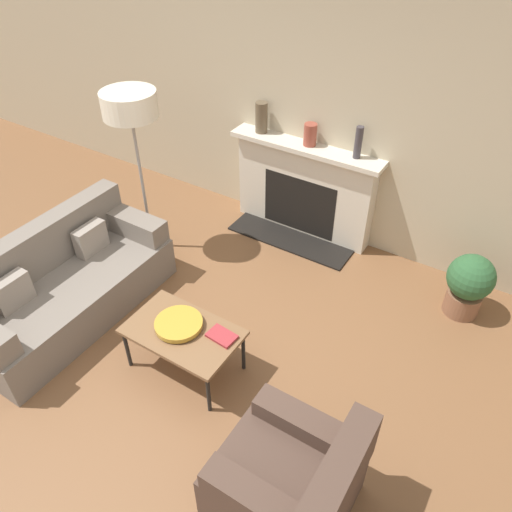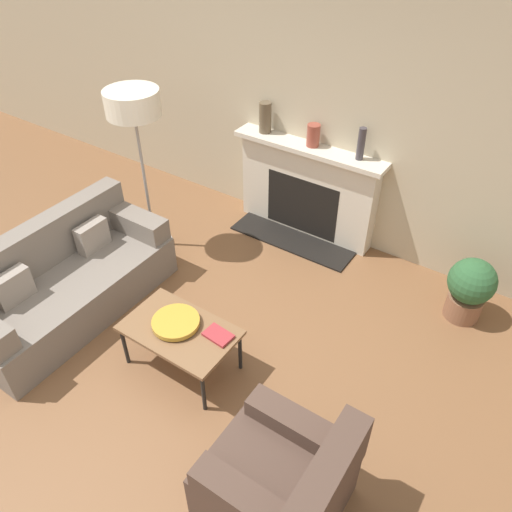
{
  "view_description": "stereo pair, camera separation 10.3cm",
  "coord_description": "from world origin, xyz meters",
  "px_view_note": "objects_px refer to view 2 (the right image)",
  "views": [
    {
      "loc": [
        2.04,
        -1.68,
        3.37
      ],
      "look_at": [
        0.11,
        1.39,
        0.45
      ],
      "focal_mm": 35.0,
      "sensor_mm": 36.0,
      "label": 1
    },
    {
      "loc": [
        2.12,
        -1.62,
        3.37
      ],
      "look_at": [
        0.11,
        1.39,
        0.45
      ],
      "focal_mm": 35.0,
      "sensor_mm": 36.0,
      "label": 2
    }
  ],
  "objects_px": {
    "couch": "(66,282)",
    "mantel_vase_center_left": "(313,135)",
    "fireplace": "(306,191)",
    "bowl": "(176,322)",
    "armchair_near": "(282,482)",
    "book": "(218,335)",
    "coffee_table": "(180,332)",
    "floor_lamp": "(135,116)",
    "potted_plant": "(470,287)",
    "mantel_vase_left": "(265,118)",
    "mantel_vase_center_right": "(361,144)"
  },
  "relations": [
    {
      "from": "armchair_near",
      "to": "book",
      "type": "relative_size",
      "value": 3.56
    },
    {
      "from": "mantel_vase_left",
      "to": "potted_plant",
      "type": "xyz_separation_m",
      "value": [
        2.46,
        -0.4,
        -0.87
      ]
    },
    {
      "from": "fireplace",
      "to": "coffee_table",
      "type": "relative_size",
      "value": 1.85
    },
    {
      "from": "coffee_table",
      "to": "mantel_vase_center_left",
      "type": "xyz_separation_m",
      "value": [
        -0.1,
        2.29,
        0.76
      ]
    },
    {
      "from": "bowl",
      "to": "couch",
      "type": "bearing_deg",
      "value": -176.78
    },
    {
      "from": "bowl",
      "to": "mantel_vase_left",
      "type": "bearing_deg",
      "value": 105.58
    },
    {
      "from": "fireplace",
      "to": "book",
      "type": "height_order",
      "value": "fireplace"
    },
    {
      "from": "couch",
      "to": "bowl",
      "type": "height_order",
      "value": "couch"
    },
    {
      "from": "couch",
      "to": "bowl",
      "type": "xyz_separation_m",
      "value": [
        1.28,
        0.07,
        0.16
      ]
    },
    {
      "from": "coffee_table",
      "to": "mantel_vase_center_right",
      "type": "height_order",
      "value": "mantel_vase_center_right"
    },
    {
      "from": "floor_lamp",
      "to": "mantel_vase_center_right",
      "type": "distance_m",
      "value": 2.15
    },
    {
      "from": "floor_lamp",
      "to": "mantel_vase_center_right",
      "type": "relative_size",
      "value": 5.36
    },
    {
      "from": "floor_lamp",
      "to": "book",
      "type": "bearing_deg",
      "value": -31.09
    },
    {
      "from": "fireplace",
      "to": "mantel_vase_left",
      "type": "distance_m",
      "value": 0.89
    },
    {
      "from": "mantel_vase_center_left",
      "to": "floor_lamp",
      "type": "bearing_deg",
      "value": -137.29
    },
    {
      "from": "mantel_vase_center_left",
      "to": "potted_plant",
      "type": "bearing_deg",
      "value": -11.92
    },
    {
      "from": "floor_lamp",
      "to": "mantel_vase_center_right",
      "type": "height_order",
      "value": "floor_lamp"
    },
    {
      "from": "mantel_vase_left",
      "to": "mantel_vase_center_right",
      "type": "height_order",
      "value": "mantel_vase_left"
    },
    {
      "from": "book",
      "to": "potted_plant",
      "type": "height_order",
      "value": "potted_plant"
    },
    {
      "from": "armchair_near",
      "to": "bowl",
      "type": "xyz_separation_m",
      "value": [
        -1.34,
        0.57,
        0.16
      ]
    },
    {
      "from": "book",
      "to": "fireplace",
      "type": "bearing_deg",
      "value": 106.12
    },
    {
      "from": "fireplace",
      "to": "mantel_vase_center_left",
      "type": "relative_size",
      "value": 7.4
    },
    {
      "from": "bowl",
      "to": "potted_plant",
      "type": "relative_size",
      "value": 0.6
    },
    {
      "from": "fireplace",
      "to": "mantel_vase_left",
      "type": "bearing_deg",
      "value": 178.43
    },
    {
      "from": "floor_lamp",
      "to": "mantel_vase_left",
      "type": "xyz_separation_m",
      "value": [
        0.69,
        1.17,
        -0.27
      ]
    },
    {
      "from": "armchair_near",
      "to": "mantel_vase_left",
      "type": "bearing_deg",
      "value": -145.18
    },
    {
      "from": "fireplace",
      "to": "armchair_near",
      "type": "xyz_separation_m",
      "value": [
        1.42,
        -2.82,
        -0.2
      ]
    },
    {
      "from": "fireplace",
      "to": "mantel_vase_center_left",
      "type": "distance_m",
      "value": 0.65
    },
    {
      "from": "coffee_table",
      "to": "potted_plant",
      "type": "relative_size",
      "value": 1.43
    },
    {
      "from": "fireplace",
      "to": "bowl",
      "type": "relative_size",
      "value": 4.39
    },
    {
      "from": "potted_plant",
      "to": "book",
      "type": "bearing_deg",
      "value": -129.58
    },
    {
      "from": "coffee_table",
      "to": "bowl",
      "type": "height_order",
      "value": "bowl"
    },
    {
      "from": "floor_lamp",
      "to": "fireplace",
      "type": "bearing_deg",
      "value": 42.94
    },
    {
      "from": "coffee_table",
      "to": "mantel_vase_left",
      "type": "relative_size",
      "value": 2.79
    },
    {
      "from": "book",
      "to": "mantel_vase_center_right",
      "type": "xyz_separation_m",
      "value": [
        0.11,
        2.18,
        0.76
      ]
    },
    {
      "from": "couch",
      "to": "bowl",
      "type": "bearing_deg",
      "value": -86.78
    },
    {
      "from": "couch",
      "to": "mantel_vase_left",
      "type": "bearing_deg",
      "value": -15.52
    },
    {
      "from": "couch",
      "to": "mantel_vase_left",
      "type": "distance_m",
      "value": 2.59
    },
    {
      "from": "book",
      "to": "mantel_vase_center_right",
      "type": "height_order",
      "value": "mantel_vase_center_right"
    },
    {
      "from": "armchair_near",
      "to": "potted_plant",
      "type": "bearing_deg",
      "value": 168.81
    },
    {
      "from": "floor_lamp",
      "to": "potted_plant",
      "type": "height_order",
      "value": "floor_lamp"
    },
    {
      "from": "mantel_vase_center_right",
      "to": "floor_lamp",
      "type": "bearing_deg",
      "value": -146.74
    },
    {
      "from": "book",
      "to": "mantel_vase_center_right",
      "type": "distance_m",
      "value": 2.31
    },
    {
      "from": "fireplace",
      "to": "armchair_near",
      "type": "bearing_deg",
      "value": -63.27
    },
    {
      "from": "coffee_table",
      "to": "mantel_vase_center_right",
      "type": "distance_m",
      "value": 2.46
    },
    {
      "from": "fireplace",
      "to": "coffee_table",
      "type": "height_order",
      "value": "fireplace"
    },
    {
      "from": "book",
      "to": "mantel_vase_left",
      "type": "xyz_separation_m",
      "value": [
        -0.98,
        2.18,
        0.76
      ]
    },
    {
      "from": "fireplace",
      "to": "bowl",
      "type": "distance_m",
      "value": 2.26
    },
    {
      "from": "armchair_near",
      "to": "potted_plant",
      "type": "relative_size",
      "value": 1.32
    },
    {
      "from": "couch",
      "to": "mantel_vase_center_left",
      "type": "bearing_deg",
      "value": -27.7
    }
  ]
}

